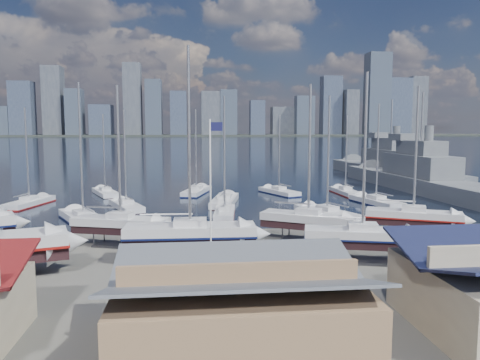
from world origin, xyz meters
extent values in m
plane|color=#605E59|center=(0.00, -10.00, 0.00)|extent=(1400.00, 1400.00, 0.00)
cube|color=#172136|center=(0.00, 300.00, -0.15)|extent=(1400.00, 600.00, 0.40)
cube|color=#2D332D|center=(0.00, 560.00, 1.10)|extent=(1400.00, 80.00, 2.20)
cube|color=#3D4756|center=(-230.53, 551.29, 19.33)|extent=(27.05, 22.76, 34.27)
cube|color=#475166|center=(-203.07, 549.89, 34.36)|extent=(26.62, 20.30, 64.32)
cube|color=#595E66|center=(-168.55, 559.47, 44.11)|extent=(22.49, 24.47, 83.83)
cube|color=#3D4756|center=(-141.97, 552.31, 30.18)|extent=(19.55, 21.83, 55.97)
cube|color=#475166|center=(-111.19, 558.58, 20.77)|extent=(26.03, 30.49, 37.14)
cube|color=#595E66|center=(-70.96, 546.95, 46.02)|extent=(21.60, 16.58, 87.63)
cube|color=#3D4756|center=(-45.38, 548.38, 36.00)|extent=(19.42, 28.42, 67.60)
cube|color=#475166|center=(-15.00, 551.59, 29.25)|extent=(20.24, 23.80, 54.09)
cube|color=#595E66|center=(25.78, 548.33, 29.20)|extent=(24.62, 19.72, 54.00)
cube|color=#3D4756|center=(47.64, 546.55, 30.18)|extent=(20.75, 17.93, 55.97)
cube|color=#475166|center=(84.09, 544.87, 23.71)|extent=(18.36, 16.25, 43.03)
cube|color=#595E66|center=(120.24, 563.78, 20.05)|extent=(28.49, 22.03, 35.69)
cube|color=#3D4756|center=(145.71, 546.00, 26.75)|extent=(23.34, 17.87, 49.11)
cube|color=#475166|center=(184.98, 560.84, 40.18)|extent=(25.35, 19.79, 75.95)
cube|color=#595E66|center=(208.39, 554.33, 31.04)|extent=(17.00, 27.45, 57.67)
cube|color=#3D4756|center=(245.53, 554.25, 55.22)|extent=(29.28, 24.05, 106.04)
cube|color=#475166|center=(277.54, 563.71, 39.40)|extent=(30.82, 28.37, 74.41)
cube|color=#595E66|center=(307.39, 565.54, 40.94)|extent=(21.74, 17.03, 77.48)
cube|color=#8C6B4C|center=(0.00, -26.00, 1.50)|extent=(12.00, 8.00, 3.00)
cube|color=slate|center=(0.00, -26.00, 3.54)|extent=(12.60, 8.40, 1.27)
cube|color=#2D2D33|center=(-8.56, -5.79, 0.08)|extent=(5.21, 3.53, 0.16)
cube|color=black|center=(-8.56, -5.79, 1.55)|extent=(8.89, 4.60, 0.69)
cube|color=silver|center=(-8.56, -5.79, 2.24)|extent=(9.00, 4.95, 0.69)
cube|color=silver|center=(-8.56, -5.79, 2.84)|extent=(2.51, 2.05, 0.50)
cylinder|color=#B2B2B7|center=(-8.56, -5.79, 8.44)|extent=(0.22, 0.22, 11.71)
cube|color=#2D2D33|center=(-2.36, -11.03, 0.08)|extent=(5.79, 2.79, 0.16)
cube|color=black|center=(-2.36, -11.03, 1.62)|extent=(10.46, 2.78, 0.83)
cube|color=silver|center=(-2.36, -11.03, 2.45)|extent=(10.48, 3.22, 0.83)
cube|color=#0C1540|center=(-2.36, -11.03, 2.06)|extent=(10.58, 3.25, 0.17)
cube|color=silver|center=(-2.36, -11.03, 3.11)|extent=(2.65, 1.82, 0.50)
cylinder|color=#B2B2B7|center=(-2.36, -11.03, 9.88)|extent=(0.22, 0.22, 14.03)
cube|color=#2D2D33|center=(8.65, -5.85, 0.08)|extent=(5.32, 4.40, 0.16)
cube|color=black|center=(8.65, -5.85, 1.55)|extent=(8.67, 6.33, 0.71)
cube|color=silver|center=(8.65, -5.85, 2.26)|extent=(8.86, 6.64, 0.71)
cube|color=silver|center=(8.65, -5.85, 2.86)|extent=(2.66, 2.41, 0.50)
cylinder|color=#B2B2B7|center=(8.65, -5.85, 8.58)|extent=(0.22, 0.22, 11.93)
cube|color=#2D2D33|center=(11.16, -13.03, 0.08)|extent=(5.37, 3.46, 0.16)
cube|color=black|center=(11.16, -13.03, 1.56)|extent=(9.26, 4.37, 0.72)
cube|color=silver|center=(11.16, -13.03, 2.28)|extent=(9.36, 4.74, 0.72)
cube|color=#0C1540|center=(11.16, -13.03, 1.95)|extent=(9.45, 4.79, 0.14)
cube|color=silver|center=(11.16, -13.03, 2.89)|extent=(2.56, 2.04, 0.50)
cylinder|color=#B2B2B7|center=(11.16, -13.03, 8.72)|extent=(0.22, 0.22, 12.16)
cube|color=#2D2D33|center=(19.17, -5.41, 0.08)|extent=(5.34, 4.11, 0.16)
cube|color=black|center=(19.17, -5.41, 1.55)|extent=(8.86, 5.72, 0.71)
cube|color=silver|center=(19.17, -5.41, 2.26)|extent=(9.02, 6.06, 0.71)
cube|color=maroon|center=(19.17, -5.41, 1.93)|extent=(9.11, 6.12, 0.14)
cube|color=silver|center=(19.17, -5.41, 2.86)|extent=(2.63, 2.29, 0.50)
cylinder|color=#B2B2B7|center=(19.17, -5.41, 8.57)|extent=(0.22, 0.22, 11.91)
cube|color=black|center=(-24.10, 17.71, -0.25)|extent=(4.27, 9.48, 0.74)
cube|color=silver|center=(-24.10, 17.71, 0.49)|extent=(4.65, 9.57, 0.74)
cube|color=maroon|center=(-24.10, 17.71, 0.15)|extent=(4.70, 9.67, 0.15)
cube|color=silver|center=(-24.10, 17.71, 1.11)|extent=(2.04, 2.60, 0.50)
cylinder|color=#B2B2B7|center=(-24.10, 17.71, 7.09)|extent=(0.22, 0.22, 12.45)
cube|color=black|center=(-15.60, 26.93, -0.23)|extent=(5.24, 8.96, 0.70)
cube|color=silver|center=(-15.60, 26.93, 0.47)|extent=(5.58, 9.09, 0.70)
cube|color=silver|center=(-15.60, 26.93, 1.08)|extent=(2.20, 2.60, 0.50)
cylinder|color=#B2B2B7|center=(-15.60, 26.93, 6.77)|extent=(0.22, 0.22, 11.89)
cube|color=black|center=(-14.18, 4.86, -0.29)|extent=(7.11, 10.75, 0.86)
cube|color=silver|center=(-14.18, 4.86, 0.57)|extent=(7.51, 10.95, 0.86)
cube|color=#0C1540|center=(-14.18, 4.86, 0.17)|extent=(7.59, 11.06, 0.17)
cube|color=silver|center=(-14.18, 4.86, 1.25)|extent=(2.82, 3.21, 0.50)
cylinder|color=#B2B2B7|center=(-14.18, 4.86, 8.25)|extent=(0.22, 0.22, 14.50)
cube|color=black|center=(-10.65, 13.66, -0.24)|extent=(5.35, 9.09, 0.72)
cube|color=silver|center=(-10.65, 13.66, 0.48)|extent=(5.70, 9.24, 0.72)
cube|color=silver|center=(-10.65, 13.66, 1.09)|extent=(2.24, 2.64, 0.50)
cylinder|color=#B2B2B7|center=(-10.65, 13.66, 6.88)|extent=(0.22, 0.22, 12.09)
cube|color=black|center=(-1.30, 26.67, -0.25)|extent=(4.72, 9.61, 0.75)
cube|color=silver|center=(-1.30, 26.67, 0.50)|extent=(5.10, 9.72, 0.75)
cube|color=#0C1540|center=(-1.30, 26.67, 0.15)|extent=(5.15, 9.82, 0.15)
cube|color=silver|center=(-1.30, 26.67, 1.12)|extent=(2.16, 2.68, 0.50)
cylinder|color=#B2B2B7|center=(-1.30, 26.67, 7.19)|extent=(0.22, 0.22, 12.64)
cube|color=black|center=(1.80, 7.52, -0.21)|extent=(2.92, 8.38, 0.66)
cube|color=silver|center=(1.80, 7.52, 0.44)|extent=(3.26, 8.42, 0.66)
cube|color=maroon|center=(1.80, 7.52, 0.14)|extent=(3.30, 8.50, 0.13)
cube|color=silver|center=(1.80, 7.52, 1.02)|extent=(1.61, 2.20, 0.50)
cylinder|color=#B2B2B7|center=(1.80, 7.52, 6.31)|extent=(0.22, 0.22, 11.07)
cube|color=black|center=(2.44, 16.03, -0.28)|extent=(4.49, 10.61, 0.83)
cube|color=silver|center=(2.44, 16.03, 0.55)|extent=(4.92, 10.70, 0.83)
cube|color=silver|center=(2.44, 16.03, 1.21)|extent=(2.22, 2.88, 0.50)
cylinder|color=#B2B2B7|center=(2.44, 16.03, 7.93)|extent=(0.22, 0.22, 13.95)
cube|color=black|center=(11.85, 25.04, -0.23)|extent=(5.30, 8.91, 0.70)
cube|color=silver|center=(11.85, 25.04, 0.47)|extent=(5.64, 9.05, 0.70)
cube|color=#0C1540|center=(11.85, 25.04, 0.15)|extent=(5.70, 9.14, 0.14)
cube|color=silver|center=(11.85, 25.04, 1.07)|extent=(2.21, 2.59, 0.50)
cylinder|color=#B2B2B7|center=(11.85, 25.04, 6.75)|extent=(0.22, 0.22, 11.85)
cube|color=black|center=(13.87, 5.37, -0.27)|extent=(5.82, 10.09, 0.79)
cube|color=silver|center=(13.87, 5.37, 0.53)|extent=(6.21, 10.24, 0.79)
cube|color=silver|center=(13.87, 5.37, 1.17)|extent=(2.46, 2.92, 0.50)
cylinder|color=#B2B2B7|center=(13.87, 5.37, 7.61)|extent=(0.22, 0.22, 13.38)
cube|color=black|center=(23.20, 13.36, -0.26)|extent=(4.35, 9.84, 0.77)
cube|color=silver|center=(23.20, 13.36, 0.51)|extent=(4.74, 9.93, 0.77)
cube|color=#0C1540|center=(23.20, 13.36, 0.16)|extent=(4.79, 10.03, 0.15)
cube|color=silver|center=(23.20, 13.36, 1.14)|extent=(2.10, 2.69, 0.50)
cylinder|color=#B2B2B7|center=(23.20, 13.36, 7.36)|extent=(0.22, 0.22, 12.93)
cube|color=black|center=(22.38, 23.75, -0.23)|extent=(2.41, 8.77, 0.70)
cube|color=silver|center=(22.38, 23.75, 0.47)|extent=(2.77, 8.78, 0.70)
cube|color=maroon|center=(22.38, 23.75, 0.15)|extent=(2.80, 8.87, 0.14)
cube|color=silver|center=(22.38, 23.75, 1.07)|extent=(1.54, 2.23, 0.50)
cylinder|color=#B2B2B7|center=(22.38, 23.75, 6.68)|extent=(0.22, 0.22, 11.74)
cube|color=slate|center=(36.46, 27.06, 0.46)|extent=(9.59, 45.44, 4.06)
cube|color=slate|center=(36.46, 27.06, 4.29)|extent=(6.60, 16.08, 3.60)
cube|color=slate|center=(36.46, 27.06, 7.29)|extent=(4.80, 9.24, 2.40)
cube|color=slate|center=(36.22, 31.57, 8.99)|extent=(5.28, 4.77, 1.20)
cylinder|color=#B2B2B7|center=(36.46, 27.06, 12.49)|extent=(0.30, 0.30, 8.00)
cube|color=slate|center=(39.89, 46.65, 0.46)|extent=(10.62, 45.93, 4.10)
cube|color=slate|center=(39.89, 46.65, 4.31)|extent=(6.98, 16.32, 3.60)
cube|color=slate|center=(39.89, 46.65, 7.31)|extent=(5.03, 9.40, 2.40)
cube|color=slate|center=(39.55, 51.19, 9.01)|extent=(5.42, 4.91, 1.20)
cylinder|color=#B2B2B7|center=(39.89, 46.65, 12.51)|extent=(0.30, 0.30, 8.00)
imported|color=gray|center=(-3.68, -20.00, 0.65)|extent=(4.14, 2.32, 1.29)
imported|color=gray|center=(2.59, -22.00, 0.77)|extent=(4.22, 6.04, 1.53)
imported|color=gray|center=(5.26, -18.65, 0.75)|extent=(3.03, 5.48, 1.50)
cylinder|color=white|center=(-0.78, -12.53, 5.62)|extent=(0.12, 0.12, 11.25)
cube|color=#151642|center=(-0.32, -12.53, 10.69)|extent=(0.94, 0.05, 0.66)
camera|label=1|loc=(-2.38, -47.93, 10.58)|focal=35.00mm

